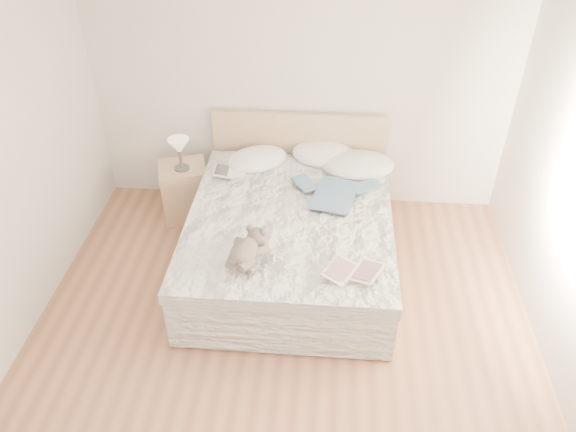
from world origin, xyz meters
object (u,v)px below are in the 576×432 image
Objects in this scene: childrens_book at (353,272)px; bed at (291,235)px; nightstand at (185,191)px; photo_book at (230,172)px; teddy_bear at (245,259)px; table_lamp at (179,148)px.

bed is at bearing 150.16° from childrens_book.
bed reaches higher than nightstand.
photo_book is 1.27m from teddy_bear.
table_lamp is at bearing -72.34° from nightstand.
childrens_book is at bearing -56.72° from bed.
table_lamp reaches higher than teddy_bear.
teddy_bear is (-0.29, -0.74, 0.34)m from bed.
nightstand is 1.76× the size of photo_book.
nightstand is 1.75× the size of table_lamp.
nightstand is at bearing 138.58° from teddy_bear.
table_lamp reaches higher than photo_book.
photo_book reaches higher than nightstand.
teddy_bear is at bearing -157.06° from childrens_book.
photo_book is 1.71m from childrens_book.
photo_book is (0.51, -0.16, 0.35)m from nightstand.
teddy_bear is at bearing -77.52° from photo_book.
teddy_bear reaches higher than photo_book.
childrens_book is at bearing -41.04° from table_lamp.
childrens_book is 1.09× the size of teddy_bear.
nightstand is 1.41× the size of childrens_book.
table_lamp is 1.58m from teddy_bear.
table_lamp is at bearing 150.77° from bed.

